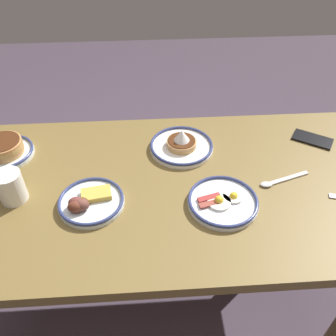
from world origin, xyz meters
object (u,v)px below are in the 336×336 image
plate_center_pancakes (223,201)px  plate_far_side (89,202)px  plate_far_companion (4,150)px  tea_spoon (278,181)px  coffee_mug (10,186)px  cell_phone (312,139)px  plate_near_main (181,145)px

plate_center_pancakes → plate_far_side: bearing=-3.1°
plate_far_companion → plate_far_side: plate_far_companion is taller
plate_far_companion → tea_spoon: (-0.94, 0.20, -0.02)m
plate_center_pancakes → coffee_mug: bearing=-6.2°
plate_far_side → cell_phone: size_ratio=1.43×
plate_far_companion → cell_phone: bearing=-179.2°
coffee_mug → tea_spoon: bearing=-179.0°
plate_near_main → tea_spoon: size_ratio=1.30×
cell_phone → plate_far_side: bearing=52.1°
plate_near_main → cell_phone: bearing=-177.7°
plate_near_main → plate_far_side: (0.31, 0.26, -0.00)m
plate_center_pancakes → plate_far_companion: (0.74, -0.29, 0.01)m
plate_far_side → coffee_mug: coffee_mug is taller
plate_far_companion → coffee_mug: coffee_mug is taller
plate_far_companion → cell_phone: (-1.14, -0.01, -0.02)m
coffee_mug → plate_far_companion: bearing=-68.6°
plate_near_main → plate_center_pancakes: size_ratio=1.06×
plate_far_companion → tea_spoon: bearing=167.8°
plate_near_main → cell_phone: size_ratio=1.62×
plate_far_companion → coffee_mug: size_ratio=1.68×
plate_center_pancakes → plate_far_companion: plate_far_companion is taller
tea_spoon → coffee_mug: bearing=1.0°
plate_near_main → coffee_mug: bearing=21.1°
plate_near_main → plate_center_pancakes: (-0.10, 0.28, -0.01)m
plate_near_main → plate_far_side: 0.41m
cell_phone → tea_spoon: 0.30m
plate_far_companion → tea_spoon: plate_far_companion is taller
plate_far_side → tea_spoon: plate_far_side is taller
plate_near_main → plate_far_side: plate_near_main is taller
plate_far_side → coffee_mug: bearing=-11.5°
plate_near_main → coffee_mug: (0.55, 0.21, 0.03)m
plate_near_main → coffee_mug: 0.59m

